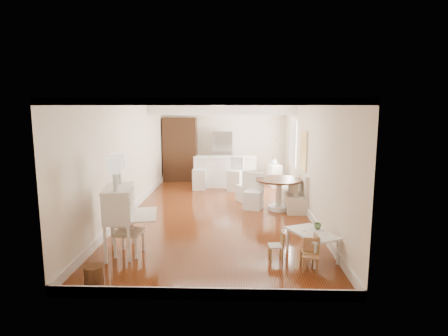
# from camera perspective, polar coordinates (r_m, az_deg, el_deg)

# --- Properties ---
(room) EXTENTS (9.00, 9.04, 2.82)m
(room) POSITION_cam_1_polar(r_m,az_deg,el_deg) (9.72, -0.50, 5.16)
(room) COLOR brown
(room) RESTS_ON ground
(secretary_bureau) EXTENTS (1.15, 1.17, 1.25)m
(secretary_bureau) POSITION_cam_1_polar(r_m,az_deg,el_deg) (7.18, -15.69, -7.69)
(secretary_bureau) COLOR white
(secretary_bureau) RESTS_ON ground
(gustavian_armchair) EXTENTS (0.54, 0.54, 0.88)m
(gustavian_armchair) POSITION_cam_1_polar(r_m,az_deg,el_deg) (7.14, -14.30, -9.32)
(gustavian_armchair) COLOR white
(gustavian_armchair) RESTS_ON ground
(wicker_basket) EXTENTS (0.37, 0.37, 0.29)m
(wicker_basket) POSITION_cam_1_polar(r_m,az_deg,el_deg) (6.26, -19.22, -15.15)
(wicker_basket) COLOR #513019
(wicker_basket) RESTS_ON ground
(kids_table) EXTENTS (0.91, 1.10, 0.47)m
(kids_table) POSITION_cam_1_polar(r_m,az_deg,el_deg) (7.02, 13.24, -11.34)
(kids_table) COLOR silver
(kids_table) RESTS_ON ground
(kids_chair_a) EXTENTS (0.30, 0.30, 0.57)m
(kids_chair_a) POSITION_cam_1_polar(r_m,az_deg,el_deg) (6.61, 12.87, -12.22)
(kids_chair_a) COLOR #997045
(kids_chair_a) RESTS_ON ground
(kids_chair_b) EXTENTS (0.27, 0.27, 0.53)m
(kids_chair_b) POSITION_cam_1_polar(r_m,az_deg,el_deg) (6.81, 7.91, -11.57)
(kids_chair_b) COLOR olive
(kids_chair_b) RESTS_ON ground
(kids_chair_c) EXTENTS (0.31, 0.31, 0.54)m
(kids_chair_c) POSITION_cam_1_polar(r_m,az_deg,el_deg) (6.48, 13.08, -12.82)
(kids_chair_c) COLOR #B37A51
(kids_chair_c) RESTS_ON ground
(banquette) EXTENTS (0.52, 1.60, 0.98)m
(banquette) POSITION_cam_1_polar(r_m,az_deg,el_deg) (10.22, 10.56, -3.25)
(banquette) COLOR silver
(banquette) RESTS_ON ground
(dining_table) EXTENTS (1.48, 1.48, 0.83)m
(dining_table) POSITION_cam_1_polar(r_m,az_deg,el_deg) (9.93, 8.34, -4.01)
(dining_table) COLOR #4D2B19
(dining_table) RESTS_ON ground
(slip_chair_near) EXTENTS (0.57, 0.58, 0.95)m
(slip_chair_near) POSITION_cam_1_polar(r_m,az_deg,el_deg) (9.94, 4.52, -3.56)
(slip_chair_near) COLOR white
(slip_chair_near) RESTS_ON ground
(slip_chair_far) EXTENTS (0.60, 0.61, 0.93)m
(slip_chair_far) POSITION_cam_1_polar(r_m,az_deg,el_deg) (10.75, 3.39, -2.63)
(slip_chair_far) COLOR silver
(slip_chair_far) RESTS_ON ground
(breakfast_counter) EXTENTS (2.05, 0.65, 1.03)m
(breakfast_counter) POSITION_cam_1_polar(r_m,az_deg,el_deg) (12.66, 0.29, -0.57)
(breakfast_counter) COLOR white
(breakfast_counter) RESTS_ON ground
(bar_stool_left) EXTENTS (0.44, 0.44, 1.06)m
(bar_stool_left) POSITION_cam_1_polar(r_m,az_deg,el_deg) (12.26, -3.77, -0.83)
(bar_stool_left) COLOR silver
(bar_stool_left) RESTS_ON ground
(bar_stool_right) EXTENTS (0.56, 0.56, 1.09)m
(bar_stool_right) POSITION_cam_1_polar(r_m,az_deg,el_deg) (11.94, 1.73, -1.02)
(bar_stool_right) COLOR silver
(bar_stool_right) RESTS_ON ground
(pantry_cabinet) EXTENTS (1.20, 0.60, 2.30)m
(pantry_cabinet) POSITION_cam_1_polar(r_m,az_deg,el_deg) (13.78, -6.67, 2.85)
(pantry_cabinet) COLOR #381E11
(pantry_cabinet) RESTS_ON ground
(fridge) EXTENTS (0.75, 0.65, 1.80)m
(fridge) POSITION_cam_1_polar(r_m,az_deg,el_deg) (13.63, 1.26, 1.78)
(fridge) COLOR silver
(fridge) RESTS_ON ground
(sideboard) EXTENTS (0.47, 0.83, 0.75)m
(sideboard) POSITION_cam_1_polar(r_m,az_deg,el_deg) (12.93, 7.66, -1.08)
(sideboard) COLOR white
(sideboard) RESTS_ON ground
(pencil_cup) EXTENTS (0.15, 0.15, 0.11)m
(pencil_cup) POSITION_cam_1_polar(r_m,az_deg,el_deg) (7.14, 14.06, -8.56)
(pencil_cup) COLOR #598A50
(pencil_cup) RESTS_ON kids_table
(branch_vase) EXTENTS (0.24, 0.24, 0.22)m
(branch_vase) POSITION_cam_1_polar(r_m,az_deg,el_deg) (12.86, 7.67, 1.04)
(branch_vase) COLOR white
(branch_vase) RESTS_ON sideboard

